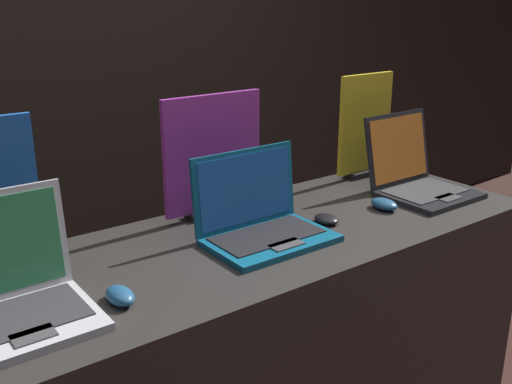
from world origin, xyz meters
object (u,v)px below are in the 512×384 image
(laptop_middle, at_px, (261,219))
(mouse_middle, at_px, (326,219))
(mouse_back, at_px, (384,204))
(promo_stand_back, at_px, (365,129))
(promo_stand_middle, at_px, (213,159))
(mouse_front, at_px, (120,296))
(laptop_back, at_px, (417,176))
(laptop_front, at_px, (12,293))

(laptop_middle, distance_m, mouse_middle, 0.26)
(mouse_back, xyz_separation_m, promo_stand_back, (0.24, 0.33, 0.19))
(laptop_middle, height_order, promo_stand_middle, promo_stand_middle)
(mouse_middle, bearing_deg, mouse_front, -173.35)
(mouse_middle, distance_m, laptop_back, 0.50)
(laptop_middle, height_order, laptop_back, laptop_back)
(laptop_middle, relative_size, mouse_middle, 4.11)
(mouse_front, xyz_separation_m, laptop_middle, (0.53, 0.12, 0.04))
(mouse_front, xyz_separation_m, mouse_back, (1.05, 0.07, -0.00))
(laptop_front, bearing_deg, promo_stand_back, 11.95)
(mouse_middle, relative_size, laptop_back, 0.27)
(laptop_middle, distance_m, promo_stand_middle, 0.30)
(mouse_middle, xyz_separation_m, promo_stand_middle, (-0.26, 0.30, 0.19))
(laptop_front, height_order, mouse_back, laptop_front)
(mouse_front, relative_size, laptop_middle, 0.27)
(promo_stand_back, bearing_deg, mouse_middle, -147.98)
(mouse_middle, xyz_separation_m, laptop_back, (0.50, 0.03, 0.05))
(mouse_front, bearing_deg, promo_stand_middle, 36.11)
(laptop_middle, xyz_separation_m, mouse_back, (0.52, -0.05, -0.04))
(laptop_middle, distance_m, promo_stand_back, 0.82)
(mouse_front, bearing_deg, mouse_middle, 6.65)
(laptop_back, bearing_deg, mouse_middle, -176.90)
(promo_stand_middle, height_order, mouse_back, promo_stand_middle)
(laptop_middle, xyz_separation_m, promo_stand_back, (0.75, 0.28, 0.14))
(mouse_middle, bearing_deg, laptop_back, 3.10)
(promo_stand_middle, bearing_deg, mouse_front, -143.89)
(laptop_middle, relative_size, laptop_back, 1.12)
(promo_stand_middle, bearing_deg, laptop_back, -19.73)
(laptop_middle, relative_size, promo_stand_middle, 0.92)
(mouse_front, height_order, mouse_middle, mouse_front)
(promo_stand_middle, height_order, laptop_back, promo_stand_middle)
(mouse_front, distance_m, mouse_back, 1.05)
(laptop_middle, xyz_separation_m, promo_stand_middle, (0.00, 0.27, 0.14))
(mouse_middle, xyz_separation_m, promo_stand_back, (0.50, 0.31, 0.19))
(mouse_middle, bearing_deg, mouse_back, -5.39)
(mouse_back, bearing_deg, promo_stand_back, 54.55)
(laptop_back, bearing_deg, laptop_front, -178.56)
(laptop_middle, relative_size, promo_stand_back, 0.90)
(laptop_back, distance_m, promo_stand_back, 0.31)
(laptop_middle, distance_m, mouse_back, 0.52)
(laptop_front, xyz_separation_m, mouse_front, (0.23, -0.08, -0.05))
(mouse_front, distance_m, mouse_middle, 0.80)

